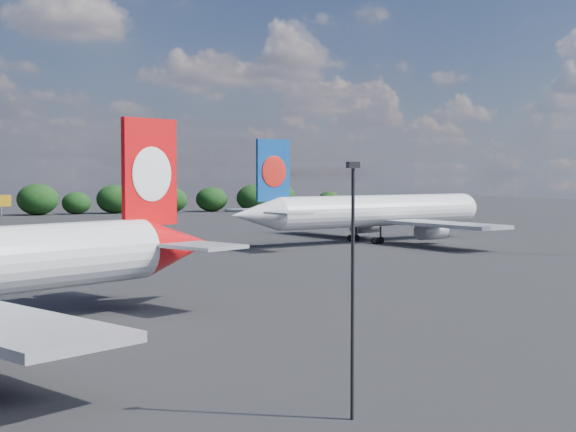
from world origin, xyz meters
name	(u,v)px	position (x,y,z in m)	size (l,w,h in m)	color
china_southern_airliner	(370,212)	(57.97, 71.51, 4.90)	(49.21, 46.97, 16.08)	silver
apron_lamp_post	(353,277)	(9.67, -8.52, 6.41)	(0.55, 0.30, 11.51)	black
billboard_yellow	(1,201)	(12.00, 182.00, 3.87)	(5.00, 0.30, 5.50)	gold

